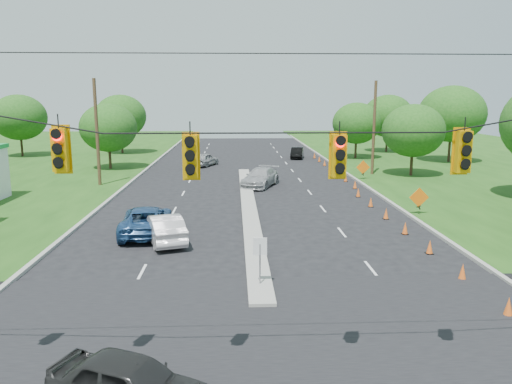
{
  "coord_description": "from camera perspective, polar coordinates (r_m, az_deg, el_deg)",
  "views": [
    {
      "loc": [
        -0.98,
        -12.68,
        7.41
      ],
      "look_at": [
        0.09,
        11.62,
        2.8
      ],
      "focal_mm": 35.0,
      "sensor_mm": 36.0,
      "label": 1
    }
  ],
  "objects": [
    {
      "name": "ground",
      "position": [
        14.72,
        1.74,
        -19.5
      ],
      "size": [
        160.0,
        160.0,
        0.0
      ],
      "primitive_type": "plane",
      "color": "black",
      "rests_on": "ground"
    },
    {
      "name": "cross_street",
      "position": [
        14.72,
        1.74,
        -19.5
      ],
      "size": [
        160.0,
        14.0,
        0.02
      ],
      "primitive_type": "cube",
      "color": "black",
      "rests_on": "ground"
    },
    {
      "name": "curb_left",
      "position": [
        44.27,
        -14.39,
        0.76
      ],
      "size": [
        0.25,
        110.0,
        0.16
      ],
      "primitive_type": "cube",
      "color": "gray",
      "rests_on": "ground"
    },
    {
      "name": "curb_right",
      "position": [
        44.71,
        11.85,
        0.97
      ],
      "size": [
        0.25,
        110.0,
        0.16
      ],
      "primitive_type": "cube",
      "color": "gray",
      "rests_on": "ground"
    },
    {
      "name": "median",
      "position": [
        34.5,
        -0.84,
        -1.67
      ],
      "size": [
        1.0,
        34.0,
        0.18
      ],
      "primitive_type": "cube",
      "color": "gray",
      "rests_on": "ground"
    },
    {
      "name": "median_sign",
      "position": [
        19.63,
        0.46,
        -6.91
      ],
      "size": [
        0.55,
        0.06,
        2.05
      ],
      "color": "gray",
      "rests_on": "ground"
    },
    {
      "name": "signal_span",
      "position": [
        11.97,
        1.99,
        -1.04
      ],
      "size": [
        25.6,
        0.32,
        9.0
      ],
      "color": "#422D1C",
      "rests_on": "ground"
    },
    {
      "name": "utility_pole_far_left",
      "position": [
        44.3,
        -17.72,
        6.47
      ],
      "size": [
        0.28,
        0.28,
        9.0
      ],
      "primitive_type": "cylinder",
      "color": "#422D1C",
      "rests_on": "ground"
    },
    {
      "name": "utility_pole_far_right",
      "position": [
        49.64,
        13.33,
        7.09
      ],
      "size": [
        0.28,
        0.28,
        9.0
      ],
      "primitive_type": "cylinder",
      "color": "#422D1C",
      "rests_on": "ground"
    },
    {
      "name": "cone_0",
      "position": [
        19.59,
        26.9,
        -11.61
      ],
      "size": [
        0.32,
        0.32,
        0.7
      ],
      "primitive_type": "cone",
      "color": "orange",
      "rests_on": "ground"
    },
    {
      "name": "cone_1",
      "position": [
        22.49,
        22.54,
        -8.42
      ],
      "size": [
        0.32,
        0.32,
        0.7
      ],
      "primitive_type": "cone",
      "color": "orange",
      "rests_on": "ground"
    },
    {
      "name": "cone_2",
      "position": [
        25.54,
        19.24,
        -5.93
      ],
      "size": [
        0.32,
        0.32,
        0.7
      ],
      "primitive_type": "cone",
      "color": "orange",
      "rests_on": "ground"
    },
    {
      "name": "cone_3",
      "position": [
        28.69,
        16.68,
        -3.97
      ],
      "size": [
        0.32,
        0.32,
        0.7
      ],
      "primitive_type": "cone",
      "color": "orange",
      "rests_on": "ground"
    },
    {
      "name": "cone_4",
      "position": [
        31.92,
        14.64,
        -2.4
      ],
      "size": [
        0.32,
        0.32,
        0.7
      ],
      "primitive_type": "cone",
      "color": "orange",
      "rests_on": "ground"
    },
    {
      "name": "cone_5",
      "position": [
        35.2,
        12.98,
        -1.12
      ],
      "size": [
        0.32,
        0.32,
        0.7
      ],
      "primitive_type": "cone",
      "color": "orange",
      "rests_on": "ground"
    },
    {
      "name": "cone_6",
      "position": [
        38.51,
        11.61,
        -0.05
      ],
      "size": [
        0.32,
        0.32,
        0.7
      ],
      "primitive_type": "cone",
      "color": "orange",
      "rests_on": "ground"
    },
    {
      "name": "cone_7",
      "position": [
        42.0,
        11.25,
        0.85
      ],
      "size": [
        0.32,
        0.32,
        0.7
      ],
      "primitive_type": "cone",
      "color": "orange",
      "rests_on": "ground"
    },
    {
      "name": "cone_8",
      "position": [
        45.36,
        10.22,
        1.61
      ],
      "size": [
        0.32,
        0.32,
        0.7
      ],
      "primitive_type": "cone",
      "color": "orange",
      "rests_on": "ground"
    },
    {
      "name": "cone_9",
      "position": [
        48.74,
        9.32,
        2.26
      ],
      "size": [
        0.32,
        0.32,
        0.7
      ],
      "primitive_type": "cone",
      "color": "orange",
      "rests_on": "ground"
    },
    {
      "name": "cone_10",
      "position": [
        52.13,
        8.54,
        2.83
      ],
      "size": [
        0.32,
        0.32,
        0.7
      ],
      "primitive_type": "cone",
      "color": "orange",
      "rests_on": "ground"
    },
    {
      "name": "cone_11",
      "position": [
        55.54,
        7.85,
        3.33
      ],
      "size": [
        0.32,
        0.32,
        0.7
      ],
      "primitive_type": "cone",
      "color": "orange",
      "rests_on": "ground"
    },
    {
      "name": "cone_12",
      "position": [
        58.96,
        7.25,
        3.77
      ],
      "size": [
        0.32,
        0.32,
        0.7
      ],
      "primitive_type": "cone",
      "color": "orange",
      "rests_on": "ground"
    },
    {
      "name": "cone_13",
      "position": [
        62.39,
        6.71,
        4.17
      ],
      "size": [
        0.32,
        0.32,
        0.7
      ],
      "primitive_type": "cone",
      "color": "orange",
      "rests_on": "ground"
    },
    {
      "name": "work_sign_1",
      "position": [
        33.47,
        18.13,
        -0.69
      ],
      "size": [
        1.27,
        0.58,
        1.37
      ],
      "color": "black",
      "rests_on": "ground"
    },
    {
      "name": "work_sign_2",
      "position": [
        46.64,
        12.14,
        2.71
      ],
      "size": [
        1.27,
        0.58,
        1.37
      ],
      "color": "black",
      "rests_on": "ground"
    },
    {
      "name": "tree_4",
      "position": [
        70.14,
        -25.44,
        7.71
      ],
      "size": [
        6.72,
        6.72,
        7.84
      ],
      "color": "black",
      "rests_on": "ground"
    },
    {
      "name": "tree_5",
      "position": [
        54.35,
        -16.52,
        7.06
      ],
      "size": [
        5.88,
        5.88,
        6.86
      ],
      "color": "black",
      "rests_on": "ground"
    },
    {
      "name": "tree_6",
      "position": [
        69.37,
        -15.2,
        8.34
      ],
      "size": [
        6.72,
        6.72,
        7.84
      ],
      "color": "black",
      "rests_on": "ground"
    },
    {
      "name": "tree_9",
      "position": [
        49.77,
        17.54,
        6.7
      ],
      "size": [
        5.88,
        5.88,
        6.86
      ],
      "color": "black",
      "rests_on": "ground"
    },
    {
      "name": "tree_10",
      "position": [
        61.97,
        21.48,
        8.31
      ],
      "size": [
        7.56,
        7.56,
        8.82
      ],
      "color": "black",
      "rests_on": "ground"
    },
    {
      "name": "tree_11",
      "position": [
        70.9,
        14.84,
        8.4
      ],
      "size": [
        6.72,
        6.72,
        7.84
      ],
      "color": "black",
      "rests_on": "ground"
    },
    {
      "name": "tree_12",
      "position": [
        62.58,
        11.42,
        7.71
      ],
      "size": [
        5.88,
        5.88,
        6.86
      ],
      "color": "black",
      "rests_on": "ground"
    },
    {
      "name": "white_sedan",
      "position": [
        26.39,
        -10.43,
        -4.08
      ],
      "size": [
        2.9,
        4.8,
        1.49
      ],
      "primitive_type": "imported",
      "rotation": [
        0.0,
        0.0,
        3.45
      ],
      "color": "silver",
      "rests_on": "ground"
    },
    {
      "name": "blue_pickup",
      "position": [
        28.14,
        -12.43,
        -3.15
      ],
      "size": [
        3.03,
        5.79,
        1.56
      ],
      "primitive_type": "imported",
      "rotation": [
        0.0,
        0.0,
        3.22
      ],
      "color": "navy",
      "rests_on": "ground"
    },
    {
      "name": "silver_car_far",
      "position": [
        42.21,
        0.5,
        1.68
      ],
      "size": [
        3.92,
        5.72,
        1.54
      ],
      "primitive_type": "imported",
      "rotation": [
        0.0,
        0.0,
        -0.37
      ],
      "color": "#A1A1A3",
      "rests_on": "ground"
    },
    {
      "name": "silver_car_oncoming",
      "position": [
        55.22,
        -5.85,
        3.72
      ],
      "size": [
        3.22,
        4.56,
        1.44
      ],
      "primitive_type": "imported",
      "rotation": [
        0.0,
        0.0,
        2.74
      ],
      "color": "#969696",
      "rests_on": "ground"
    },
    {
      "name": "dark_car_receding",
      "position": [
        62.1,
        4.71,
        4.47
      ],
      "size": [
        2.13,
        4.28,
        1.35
      ],
      "primitive_type": "imported",
      "rotation": [
        0.0,
        0.0,
        -0.18
      ],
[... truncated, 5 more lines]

